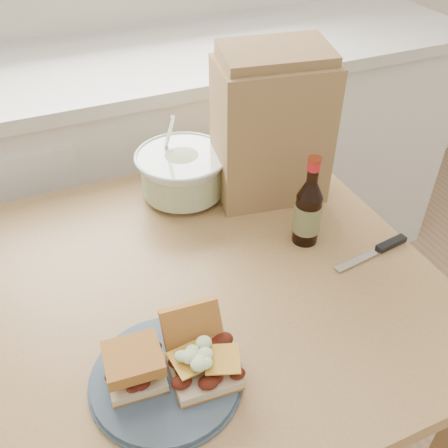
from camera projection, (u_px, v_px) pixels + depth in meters
name	position (u px, v px, depth m)	size (l,w,h in m)	color
cabinet_run	(138.00, 180.00, 1.86)	(2.50, 0.64, 0.94)	silver
dining_table	(214.00, 310.00, 1.14)	(0.91, 0.91, 0.76)	#AA8150
plate	(166.00, 378.00, 0.86)	(0.26, 0.26, 0.02)	#3B4C5F
sandwich_left	(135.00, 367.00, 0.83)	(0.10, 0.09, 0.07)	beige
sandwich_right	(200.00, 353.00, 0.85)	(0.12, 0.16, 0.09)	beige
coleslaw_bowl	(183.00, 175.00, 1.26)	(0.23, 0.23, 0.23)	silver
beer_bottle	(308.00, 211.00, 1.11)	(0.06, 0.06, 0.22)	black
knife	(383.00, 248.00, 1.13)	(0.20, 0.05, 0.01)	silver
paper_bag	(271.00, 132.00, 1.20)	(0.27, 0.17, 0.35)	#9B7B4B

